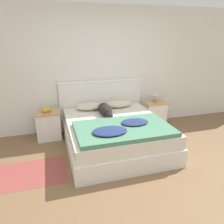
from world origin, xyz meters
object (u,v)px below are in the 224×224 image
dog (105,110)px  pillow_left (90,106)px  pillow_right (119,104)px  book_stack (47,110)px  nightstand_right (154,114)px  table_lamp (155,92)px  nightstand_left (49,125)px  bed (115,134)px

dog → pillow_left: bearing=120.5°
pillow_left → dog: bearing=-59.5°
pillow_right → book_stack: bearing=-178.7°
nightstand_right → table_lamp: (0.00, 0.02, 0.50)m
pillow_right → nightstand_left: bearing=-178.8°
nightstand_left → table_lamp: 2.36m
pillow_left → pillow_right: size_ratio=1.00×
nightstand_left → bed: bearing=-32.0°
nightstand_left → pillow_left: 0.90m
dog → book_stack: bearing=161.7°
pillow_left → table_lamp: (1.46, -0.01, 0.19)m
pillow_left → pillow_right: same height
nightstand_right → table_lamp: bearing=90.0°
bed → table_lamp: (1.15, 0.75, 0.52)m
nightstand_right → dog: size_ratio=0.77×
bed → book_stack: size_ratio=8.86×
pillow_left → book_stack: (-0.84, -0.03, 0.01)m
nightstand_left → pillow_right: pillow_right is taller
nightstand_right → book_stack: 2.33m
bed → book_stack: bearing=148.2°
pillow_left → bed: bearing=-67.5°
nightstand_left → nightstand_right: 2.31m
pillow_left → nightstand_left: bearing=-178.0°
nightstand_right → dog: (-1.24, -0.36, 0.33)m
bed → pillow_left: (-0.31, 0.75, 0.33)m
nightstand_left → dog: size_ratio=0.77×
bed → pillow_right: pillow_right is taller
pillow_right → table_lamp: (0.84, -0.01, 0.19)m
nightstand_right → table_lamp: 0.50m
nightstand_left → dog: dog is taller
dog → table_lamp: table_lamp is taller
pillow_right → dog: size_ratio=0.77×
bed → pillow_right: size_ratio=3.45×
pillow_right → table_lamp: table_lamp is taller
table_lamp → nightstand_left: bearing=-179.4°
table_lamp → book_stack: bearing=-179.3°
nightstand_left → book_stack: bearing=-91.7°
book_stack → bed: bearing=-31.8°
dog → table_lamp: bearing=17.2°
bed → pillow_left: 0.88m
book_stack → table_lamp: (2.31, 0.03, 0.18)m
bed → book_stack: (-1.15, 0.72, 0.34)m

